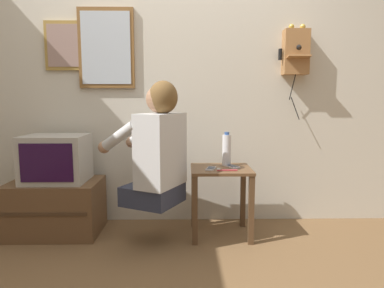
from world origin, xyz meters
TOP-DOWN VIEW (x-y plane):
  - ground_plane at (0.00, 0.00)m, footprint 14.00×14.00m
  - wall_back at (0.00, 1.08)m, footprint 6.80×0.05m
  - side_table at (0.39, 0.70)m, footprint 0.46×0.42m
  - person at (-0.09, 0.54)m, footprint 0.64×0.58m
  - tv_stand at (-0.92, 0.76)m, footprint 0.69×0.47m
  - television at (-0.89, 0.75)m, footprint 0.47×0.39m
  - wall_phone_antique at (1.03, 0.99)m, footprint 0.25×0.19m
  - framed_picture at (-0.87, 1.04)m, footprint 0.36×0.03m
  - wall_mirror at (-0.54, 1.03)m, footprint 0.46×0.03m
  - cell_phone_held at (0.31, 0.65)m, footprint 0.09×0.14m
  - cell_phone_spare at (0.48, 0.72)m, footprint 0.11×0.14m
  - water_bottle at (0.44, 0.80)m, footprint 0.07×0.07m
  - toothbrush at (0.41, 0.59)m, footprint 0.15×0.02m

SIDE VIEW (x-z plane):
  - ground_plane at x=0.00m, z-range 0.00..0.00m
  - tv_stand at x=-0.92m, z-range 0.00..0.42m
  - side_table at x=0.39m, z-range 0.14..0.68m
  - cell_phone_held at x=0.31m, z-range 0.54..0.55m
  - cell_phone_spare at x=0.48m, z-range 0.54..0.55m
  - toothbrush at x=0.41m, z-range 0.53..0.55m
  - television at x=-0.89m, z-range 0.42..0.79m
  - water_bottle at x=0.44m, z-range 0.53..0.80m
  - person at x=-0.09m, z-range 0.27..1.16m
  - wall_back at x=0.00m, z-range 0.00..2.55m
  - wall_phone_antique at x=1.03m, z-range 1.06..1.84m
  - wall_mirror at x=-0.54m, z-range 1.16..1.81m
  - framed_picture at x=-0.87m, z-range 1.30..1.70m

